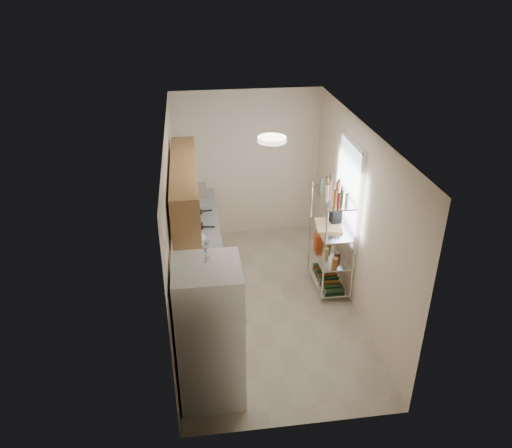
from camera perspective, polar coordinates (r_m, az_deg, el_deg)
The scene contains 16 objects.
room at distance 6.68m, azimuth 1.25°, elevation 0.05°, with size 2.52×4.42×2.62m.
counter_run at distance 7.41m, azimuth -6.40°, elevation -4.64°, with size 0.63×3.51×0.90m.
upper_cabinets at distance 6.48m, azimuth -8.12°, elevation 3.86°, with size 0.33×2.20×0.72m, color #B3844C.
range_hood at distance 7.38m, azimuth -7.55°, elevation 3.40°, with size 0.50×0.60×0.12m, color #B7BABC.
window at distance 7.15m, azimuth 10.59°, elevation 3.74°, with size 0.06×1.00×1.46m, color white.
bakers_rack at distance 7.23m, azimuth 8.76°, elevation 0.29°, with size 0.45×0.90×1.73m.
ceiling_dome at distance 5.91m, azimuth 1.84°, elevation 9.65°, with size 0.34×0.34×0.06m, color white.
refrigerator at distance 5.53m, azimuth -5.30°, elevation -12.33°, with size 0.70×0.70×1.71m, color white.
wine_glass_a at distance 5.11m, azimuth -5.67°, elevation -2.93°, with size 0.07×0.07×0.20m, color silver, non-canonical shape.
wine_glass_b at distance 5.05m, azimuth -5.81°, elevation -3.44°, with size 0.06×0.06×0.18m, color silver, non-canonical shape.
rice_cooker at distance 6.85m, azimuth -6.71°, elevation -2.27°, with size 0.24×0.24×0.20m, color silver.
frying_pan_large at distance 7.46m, azimuth -7.15°, elevation -0.27°, with size 0.29×0.29×0.05m, color black.
frying_pan_small at distance 7.89m, azimuth -6.96°, elevation 1.36°, with size 0.21×0.21×0.04m, color black.
cutting_board at distance 7.28m, azimuth 8.28°, elevation -0.19°, with size 0.36×0.46×0.03m, color tan.
espresso_machine at distance 7.36m, azimuth 8.98°, elevation 1.05°, with size 0.15×0.22×0.26m, color black.
storage_bag at distance 7.67m, azimuth 7.17°, elevation -1.80°, with size 0.11×0.15×0.17m, color #AB3D15.
Camera 1 is at (-0.95, -5.83, 4.41)m, focal length 35.00 mm.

